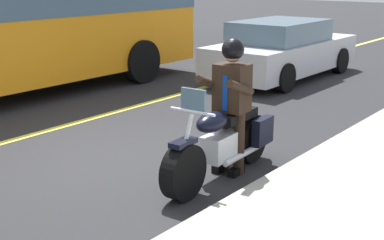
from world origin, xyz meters
The scene contains 5 objects.
ground_plane centered at (0.00, 0.00, 0.00)m, with size 80.00×80.00×0.00m, color #28282B.
lane_center_stripe centered at (0.00, -2.00, 0.01)m, with size 60.00×0.16×0.01m, color #E5DB4C.
motorcycle_main centered at (-0.37, 1.40, 0.45)m, with size 2.22×0.67×1.26m.
rider_main centered at (-0.56, 1.39, 1.04)m, with size 0.64×0.57×1.74m.
car_silver centered at (-6.57, -1.22, 0.69)m, with size 4.60×1.92×1.40m.
Camera 1 is at (4.84, 5.02, 2.53)m, focal length 49.69 mm.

